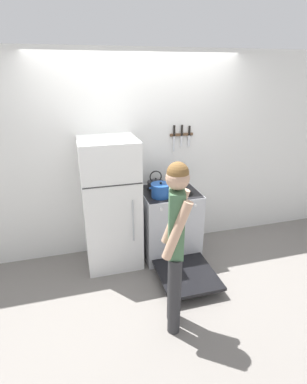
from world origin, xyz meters
name	(u,v)px	position (x,y,z in m)	size (l,w,h in m)	color
ground_plane	(142,243)	(0.00, 0.00, 0.00)	(14.00, 14.00, 0.00)	slate
wall_back	(140,156)	(0.00, 0.03, 1.27)	(10.00, 0.06, 2.55)	silver
refrigerator	(111,204)	(-0.44, -0.31, 0.80)	(0.66, 0.64, 1.60)	white
stove_range	(170,224)	(0.30, -0.36, 0.44)	(0.70, 1.34, 0.89)	silver
dutch_oven_pot	(161,190)	(0.14, -0.44, 0.97)	(0.28, 0.24, 0.19)	#1E4C9E
tea_kettle	(156,184)	(0.15, -0.19, 0.96)	(0.26, 0.21, 0.25)	black
utensil_jar	(179,181)	(0.48, -0.18, 0.97)	(0.08, 0.08, 0.26)	silver
person	(176,241)	(-0.05, -1.52, 0.94)	(0.32, 0.38, 1.65)	#2D2D30
wall_knife_strip	(181,134)	(0.55, -0.02, 1.54)	(0.31, 0.03, 0.34)	brown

